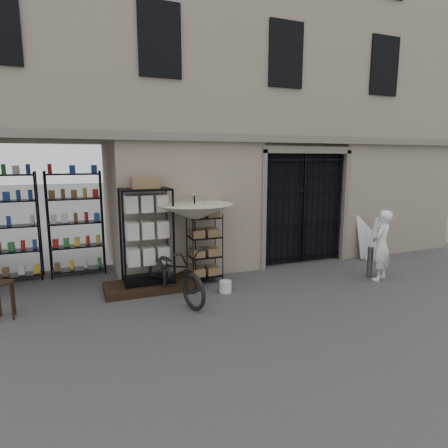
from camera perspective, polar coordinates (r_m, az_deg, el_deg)
name	(u,v)px	position (r m, az deg, el deg)	size (l,w,h in m)	color
ground	(287,299)	(7.77, 9.52, -11.15)	(80.00, 80.00, 0.00)	black
main_building	(216,96)	(11.00, -1.19, 18.92)	(14.00, 4.00, 9.00)	gray
shop_recess	(44,218)	(9.09, -25.79, 0.86)	(3.00, 1.70, 3.00)	black
shop_shelving	(44,225)	(9.63, -25.78, -0.20)	(2.70, 0.50, 2.50)	black
iron_gate	(301,207)	(10.20, 11.58, 2.52)	(2.50, 0.21, 3.00)	black
step_platform	(152,286)	(8.30, -10.85, -9.24)	(2.00, 0.90, 0.15)	black
display_cabinet	(147,241)	(8.09, -11.65, -2.54)	(1.02, 0.64, 2.19)	black
wire_rack	(205,248)	(8.49, -2.97, -3.74)	(0.80, 0.67, 1.58)	black
market_umbrella	(195,208)	(8.13, -4.51, 2.46)	(1.55, 1.58, 2.40)	black
white_bucket	(225,287)	(7.97, 0.22, -9.52)	(0.26, 0.26, 0.25)	beige
bicycle	(175,299)	(7.71, -7.44, -11.27)	(0.73, 1.10, 2.09)	black
wooden_stool	(5,299)	(7.69, -30.34, -9.83)	(0.41, 0.41, 0.68)	black
steel_bollard	(370,262)	(9.55, 21.35, -5.42)	(0.13, 0.13, 0.73)	#56575A
shopkeeper	(379,279)	(9.52, 22.51, -7.81)	(0.59, 1.63, 0.39)	white
easel_sign	(371,237)	(11.15, 21.51, -1.90)	(0.69, 0.76, 1.21)	silver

